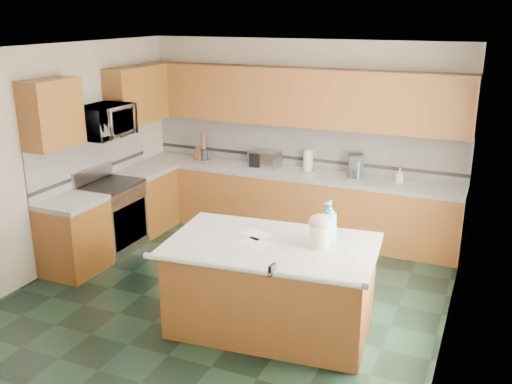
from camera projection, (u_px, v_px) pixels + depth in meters
The scene contains 52 objects.
floor at pixel (232, 293), 6.48m from camera, with size 4.60×4.60×0.00m, color black.
ceiling at pixel (228, 49), 5.66m from camera, with size 4.60×4.60×0.00m, color white.
wall_back at pixel (302, 137), 8.09m from camera, with size 4.60×0.04×2.70m, color beige.
wall_front at pixel (86, 263), 4.04m from camera, with size 4.60×0.04×2.70m, color beige.
wall_left at pixel (59, 158), 6.95m from camera, with size 0.04×4.60×2.70m, color beige.
wall_right at pixel (459, 207), 5.18m from camera, with size 0.04×4.60×2.70m, color beige.
back_base_cab at pixel (293, 205), 8.09m from camera, with size 4.60×0.60×0.86m, color #5C3712.
back_countertop at pixel (293, 174), 7.95m from camera, with size 4.60×0.64×0.06m, color white.
back_upper_cab at pixel (298, 97), 7.75m from camera, with size 4.60×0.33×0.78m, color #5C3712.
back_backsplash at pixel (301, 145), 8.10m from camera, with size 4.60×0.02×0.63m, color silver.
back_accent_band at pixel (300, 159), 8.15m from camera, with size 4.60×0.01×0.05m, color black.
left_base_cab_rear at pixel (146, 201), 8.23m from camera, with size 0.60×0.82×0.86m, color #5C3712.
left_counter_rear at pixel (144, 171), 8.09m from camera, with size 0.64×0.82×0.06m, color white.
left_base_cab_front at pixel (74, 238), 6.90m from camera, with size 0.60×0.72×0.86m, color #5C3712.
left_counter_front at pixel (70, 202), 6.76m from camera, with size 0.64×0.72×0.06m, color white.
left_backsplash at pixel (92, 157), 7.45m from camera, with size 0.02×2.30×0.63m, color silver.
left_accent_band at pixel (93, 171), 7.51m from camera, with size 0.01×2.30×0.05m, color black.
left_upper_cab_rear at pixel (137, 95), 7.95m from camera, with size 0.33×1.09×0.78m, color #5C3712.
left_upper_cab_front at pixel (52, 114), 6.49m from camera, with size 0.33×0.72×0.78m, color #5C3712.
range_body at pixel (112, 218), 7.54m from camera, with size 0.60×0.76×0.88m, color #B7B7BC.
range_oven_door at pixel (130, 224), 7.44m from camera, with size 0.02×0.68×0.55m, color black.
range_cooktop at pixel (109, 185), 7.40m from camera, with size 0.62×0.78×0.04m, color black.
range_handle at pixel (130, 197), 7.32m from camera, with size 0.02×0.02×0.66m, color #B7B7BC.
range_backguard at pixel (92, 174), 7.46m from camera, with size 0.06×0.76×0.18m, color #B7B7BC.
microwave at pixel (104, 121), 7.15m from camera, with size 0.73×0.50×0.41m, color #B7B7BC.
island_base at pixel (272, 288), 5.65m from camera, with size 1.90×1.09×0.86m, color #5C3712.
island_top at pixel (272, 246), 5.51m from camera, with size 2.00×1.19×0.06m, color white.
island_bullnose at pixel (247, 270), 4.99m from camera, with size 0.06×0.06×2.00m, color white.
treat_jar at pixel (319, 236), 5.38m from camera, with size 0.21×0.21×0.22m, color white.
treat_jar_lid at pixel (320, 222), 5.34m from camera, with size 0.23×0.23×0.14m, color #D799A1.
treat_jar_knob at pixel (320, 217), 5.32m from camera, with size 0.03×0.03×0.07m, color tan.
treat_jar_knob_end_l at pixel (316, 216), 5.34m from camera, with size 0.04×0.04×0.04m, color tan.
treat_jar_knob_end_r at pixel (324, 217), 5.31m from camera, with size 0.04×0.04×0.04m, color tan.
soap_bottle_island at pixel (329, 222), 5.45m from camera, with size 0.16×0.16×0.42m, color #32BDBE.
paper_sheet_a at pixel (256, 243), 5.49m from camera, with size 0.29×0.22×0.00m, color white.
paper_sheet_b at pixel (255, 234), 5.71m from camera, with size 0.30×0.22×0.00m, color white.
clamp_body at pixel (272, 269), 4.91m from camera, with size 0.03×0.10×0.09m, color black.
clamp_handle at pixel (269, 274), 4.86m from camera, with size 0.02×0.02×0.07m, color black.
knife_block at pixel (199, 153), 8.54m from camera, with size 0.11×0.09×0.20m, color #472814.
utensil_crock at pixel (204, 154), 8.54m from camera, with size 0.13×0.13×0.17m, color black.
utensil_bundle at pixel (203, 141), 8.48m from camera, with size 0.08×0.08×0.25m, color #472814.
toaster_oven at pixel (265, 159), 8.12m from camera, with size 0.41×0.28×0.24m, color #B7B7BC.
toaster_oven_door at pixel (261, 161), 8.01m from camera, with size 0.37×0.01×0.20m, color black.
paper_towel at pixel (308, 161), 7.92m from camera, with size 0.13×0.13×0.30m, color white.
paper_towel_base at pixel (308, 171), 7.96m from camera, with size 0.20×0.20×0.01m, color #B7B7BC.
water_jug at pixel (358, 169), 7.62m from camera, with size 0.14×0.14×0.24m, color #6593D7.
water_jug_neck at pixel (359, 159), 7.58m from camera, with size 0.07×0.07×0.03m, color #6593D7.
coffee_maker at pixel (356, 166), 7.64m from camera, with size 0.18×0.20×0.31m, color black.
coffee_carafe at pixel (354, 173), 7.63m from camera, with size 0.13×0.13×0.13m, color black.
soap_bottle_back at pixel (399, 175), 7.41m from camera, with size 0.09×0.09×0.20m, color white.
soap_back_cap at pixel (400, 167), 7.37m from camera, with size 0.02×0.02×0.03m, color red.
window_light_proxy at pixel (455, 198), 4.97m from camera, with size 0.02×1.40×1.10m, color white.
Camera 1 is at (2.58, -5.23, 3.06)m, focal length 40.00 mm.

